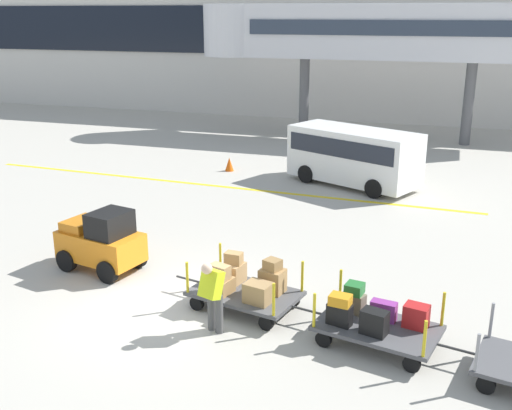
% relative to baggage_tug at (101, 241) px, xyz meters
% --- Properties ---
extents(ground_plane, '(120.00, 120.00, 0.00)m').
position_rel_baggage_tug_xyz_m(ground_plane, '(2.45, -1.34, -0.75)').
color(ground_plane, '#B2ADA0').
extents(apron_lead_line, '(19.24, 0.98, 0.01)m').
position_rel_baggage_tug_xyz_m(apron_lead_line, '(-0.25, 8.02, -0.75)').
color(apron_lead_line, yellow).
rests_on(apron_lead_line, ground_plane).
extents(terminal_building, '(62.54, 2.51, 9.35)m').
position_rel_baggage_tug_xyz_m(terminal_building, '(2.45, 24.65, 3.93)').
color(terminal_building, beige).
rests_on(terminal_building, ground_plane).
extents(jet_bridge, '(16.77, 3.00, 6.57)m').
position_rel_baggage_tug_xyz_m(jet_bridge, '(2.91, 18.66, 4.46)').
color(jet_bridge, silver).
rests_on(jet_bridge, ground_plane).
extents(baggage_tug, '(2.28, 1.60, 1.58)m').
position_rel_baggage_tug_xyz_m(baggage_tug, '(0.00, 0.00, 0.00)').
color(baggage_tug, orange).
rests_on(baggage_tug, ground_plane).
extents(baggage_cart_lead, '(3.09, 1.85, 1.15)m').
position_rel_baggage_tug_xyz_m(baggage_cart_lead, '(4.09, -0.87, -0.21)').
color(baggage_cart_lead, '#4C4C4F').
rests_on(baggage_cart_lead, ground_plane).
extents(baggage_cart_middle, '(3.09, 1.85, 1.10)m').
position_rel_baggage_tug_xyz_m(baggage_cart_middle, '(6.94, -1.48, -0.24)').
color(baggage_cart_middle, '#4C4C4F').
rests_on(baggage_cart_middle, ground_plane).
extents(baggage_handler, '(0.51, 0.53, 1.56)m').
position_rel_baggage_tug_xyz_m(baggage_handler, '(3.81, -2.07, 0.11)').
color(baggage_handler, '#4C4C4C').
rests_on(baggage_handler, ground_plane).
extents(shuttle_van, '(5.16, 3.71, 2.10)m').
position_rel_baggage_tug_xyz_m(shuttle_van, '(4.65, 9.72, 0.48)').
color(shuttle_van, white).
rests_on(shuttle_van, ground_plane).
extents(safety_cone_near, '(0.36, 0.36, 0.55)m').
position_rel_baggage_tug_xyz_m(safety_cone_near, '(-0.46, 10.30, -0.48)').
color(safety_cone_near, '#EA590F').
rests_on(safety_cone_near, ground_plane).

